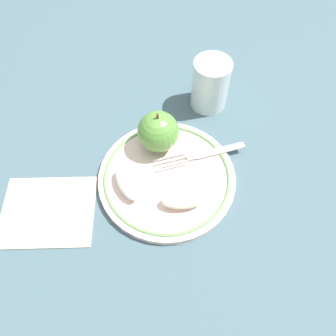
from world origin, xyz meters
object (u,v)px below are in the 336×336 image
at_px(plate, 168,176).
at_px(fork, 203,155).
at_px(drinking_glass, 208,84).
at_px(apple_red_whole, 158,132).
at_px(napkin_folded, 48,211).
at_px(apple_slice_back, 127,183).
at_px(apple_slice_front, 183,200).

height_order(plate, fork, fork).
bearing_deg(drinking_glass, apple_red_whole, -14.18).
height_order(plate, apple_red_whole, apple_red_whole).
relative_size(apple_red_whole, fork, 0.59).
bearing_deg(napkin_folded, drinking_glass, 156.10).
height_order(drinking_glass, napkin_folded, drinking_glass).
relative_size(apple_red_whole, apple_slice_back, 1.19).
height_order(apple_red_whole, apple_slice_back, apple_red_whole).
xyz_separation_m(apple_red_whole, apple_slice_back, (0.10, -0.01, -0.03)).
bearing_deg(plate, fork, 146.65).
bearing_deg(apple_slice_front, apple_red_whole, 104.59).
xyz_separation_m(apple_red_whole, apple_slice_front, (0.09, 0.09, -0.03)).
bearing_deg(fork, apple_slice_front, 51.32).
xyz_separation_m(plate, apple_red_whole, (-0.05, -0.04, 0.04)).
relative_size(fork, drinking_glass, 1.37).
bearing_deg(plate, napkin_folded, -47.68).
distance_m(drinking_glass, napkin_folded, 0.37).
distance_m(plate, fork, 0.07).
bearing_deg(napkin_folded, fork, 136.03).
xyz_separation_m(apple_slice_back, napkin_folded, (0.09, -0.10, -0.02)).
bearing_deg(fork, plate, 15.64).
bearing_deg(drinking_glass, fork, 18.80).
relative_size(apple_red_whole, apple_slice_front, 1.19).
xyz_separation_m(apple_red_whole, fork, (-0.01, 0.08, -0.04)).
height_order(apple_slice_back, napkin_folded, apple_slice_back).
bearing_deg(plate, apple_slice_back, -45.42).
xyz_separation_m(drinking_glass, napkin_folded, (0.34, -0.15, -0.05)).
distance_m(plate, drinking_glass, 0.20).
bearing_deg(drinking_glass, plate, 1.59).
bearing_deg(fork, apple_slice_back, 9.64).
bearing_deg(apple_slice_back, fork, 88.18).
height_order(apple_slice_front, drinking_glass, drinking_glass).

